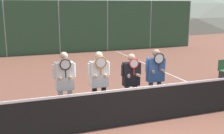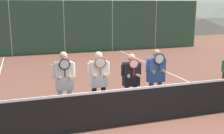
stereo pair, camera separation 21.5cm
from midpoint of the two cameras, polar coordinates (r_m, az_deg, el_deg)
ground_plane at (r=7.33m, az=5.46°, el=-11.54°), size 120.00×120.00×0.00m
hill_distant at (r=58.06m, az=-15.69°, el=9.16°), size 127.30×70.72×24.75m
clubhouse_building at (r=26.65m, az=-8.89°, el=9.59°), size 18.97×5.50×3.30m
fence_back at (r=17.65m, az=-9.34°, el=7.96°), size 18.83×0.06×3.24m
tennis_net at (r=7.14m, az=5.54°, el=-7.84°), size 9.68×0.09×1.08m
court_line_right_sideline at (r=11.49m, az=16.01°, el=-2.98°), size 0.05×16.00×0.01m
player_leftmost at (r=7.14m, az=-8.83°, el=-2.99°), size 0.57×0.34×1.86m
player_center_left at (r=7.39m, az=-1.87°, el=-2.50°), size 0.60×0.34×1.81m
player_center_right at (r=7.69m, az=4.72°, el=-2.45°), size 0.58×0.34×1.70m
player_rightmost at (r=8.03m, az=9.68°, el=-1.48°), size 0.63×0.34×1.78m
car_left_of_center at (r=21.23m, az=-10.45°, el=6.74°), size 4.38×2.04×1.78m
car_center at (r=22.44m, az=2.95°, el=7.11°), size 4.72×1.97×1.66m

